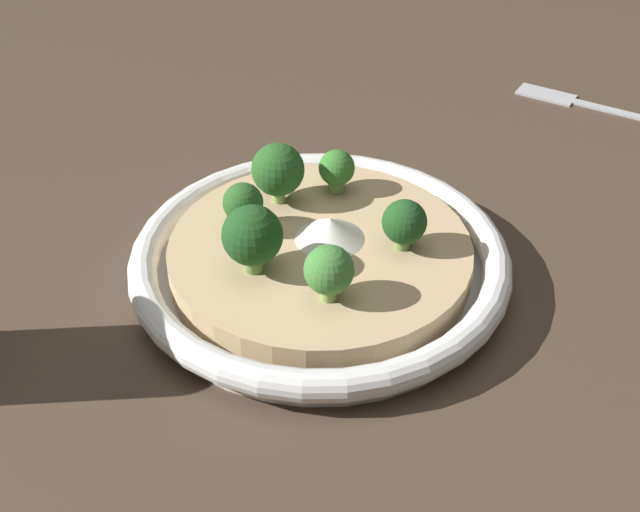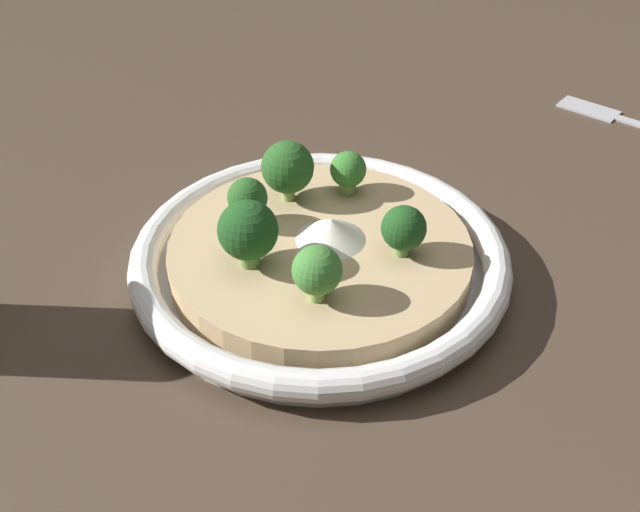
% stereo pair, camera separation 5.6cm
% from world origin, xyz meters
% --- Properties ---
extents(ground_plane, '(6.00, 6.00, 0.00)m').
position_xyz_m(ground_plane, '(0.00, 0.00, 0.00)').
color(ground_plane, '#47382B').
extents(risotto_bowl, '(0.27, 0.27, 0.03)m').
position_xyz_m(risotto_bowl, '(0.00, 0.00, 0.02)').
color(risotto_bowl, white).
rests_on(risotto_bowl, ground_plane).
extents(cheese_sprinkle, '(0.05, 0.05, 0.02)m').
position_xyz_m(cheese_sprinkle, '(0.01, 0.01, 0.04)').
color(cheese_sprinkle, white).
rests_on(cheese_sprinkle, risotto_bowl).
extents(broccoli_front_right, '(0.03, 0.03, 0.04)m').
position_xyz_m(broccoli_front_right, '(0.01, -0.06, 0.05)').
color(broccoli_front_right, '#84A856').
rests_on(broccoli_front_right, risotto_bowl).
extents(broccoli_right, '(0.03, 0.03, 0.04)m').
position_xyz_m(broccoli_right, '(0.06, -0.00, 0.05)').
color(broccoli_right, '#668E47').
rests_on(broccoli_right, risotto_bowl).
extents(broccoli_back_right, '(0.03, 0.03, 0.03)m').
position_xyz_m(broccoli_back_right, '(0.01, 0.07, 0.05)').
color(broccoli_back_right, '#84A856').
rests_on(broccoli_back_right, risotto_bowl).
extents(broccoli_back_left, '(0.03, 0.03, 0.04)m').
position_xyz_m(broccoli_back_left, '(-0.05, 0.01, 0.05)').
color(broccoli_back_left, '#668E47').
rests_on(broccoli_back_left, risotto_bowl).
extents(broccoli_left, '(0.04, 0.04, 0.05)m').
position_xyz_m(broccoli_left, '(-0.04, -0.03, 0.06)').
color(broccoli_left, '#668E47').
rests_on(broccoli_left, risotto_bowl).
extents(broccoli_back, '(0.04, 0.04, 0.05)m').
position_xyz_m(broccoli_back, '(-0.03, 0.05, 0.06)').
color(broccoli_back, '#84A856').
rests_on(broccoli_back, risotto_bowl).
extents(fork_utensil, '(0.18, 0.10, 0.00)m').
position_xyz_m(fork_utensil, '(0.24, 0.29, 0.00)').
color(fork_utensil, '#B7B7BC').
rests_on(fork_utensil, ground_plane).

